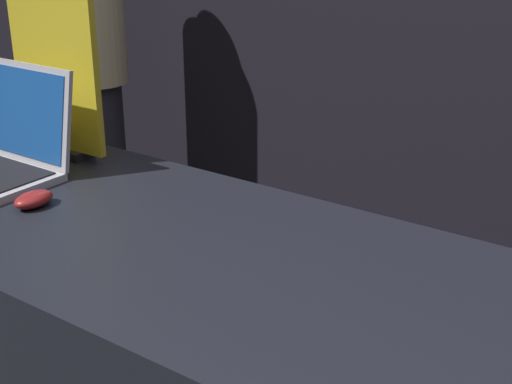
{
  "coord_description": "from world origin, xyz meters",
  "views": [
    {
      "loc": [
        0.73,
        -0.66,
        1.5
      ],
      "look_at": [
        0.01,
        0.36,
        1.0
      ],
      "focal_mm": 50.0,
      "sensor_mm": 36.0,
      "label": 1
    }
  ],
  "objects": [
    {
      "name": "promo_stand_front",
      "position": [
        -0.81,
        0.58,
        1.08
      ],
      "size": [
        0.32,
        0.07,
        0.48
      ],
      "color": "black",
      "rests_on": "display_counter"
    },
    {
      "name": "mouse_front",
      "position": [
        -0.58,
        0.29,
        0.87
      ],
      "size": [
        0.06,
        0.1,
        0.04
      ],
      "color": "maroon",
      "rests_on": "display_counter"
    },
    {
      "name": "person_bystander",
      "position": [
        -1.6,
        1.41,
        0.87
      ],
      "size": [
        0.32,
        0.32,
        1.67
      ],
      "color": "#282833",
      "rests_on": "ground_plane"
    }
  ]
}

